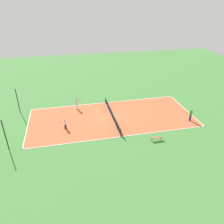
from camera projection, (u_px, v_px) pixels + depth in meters
ground_plane at (112, 117)px, 31.81m from camera, size 80.00×80.00×0.00m
court_surface at (112, 117)px, 31.81m from camera, size 10.25×23.60×0.02m
tennis_net at (112, 114)px, 31.54m from camera, size 10.05×0.10×1.08m
bench at (157, 138)px, 26.63m from camera, size 0.36×1.48×0.45m
player_far_green at (191, 114)px, 30.53m from camera, size 0.60×0.99×1.76m
player_far_white at (77, 103)px, 33.67m from camera, size 0.38×0.95×1.80m
player_near_white at (65, 124)px, 28.73m from camera, size 0.44×0.96×1.36m
tennis_ball_far_baseline at (134, 110)px, 33.89m from camera, size 0.07×0.07×0.07m
tennis_ball_midcourt at (173, 103)px, 36.10m from camera, size 0.07×0.07×0.07m
fence_post_back_left at (5, 135)px, 24.43m from camera, size 0.12×0.12×3.86m
fence_post_back_right at (18, 101)px, 32.29m from camera, size 0.12×0.12×3.86m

